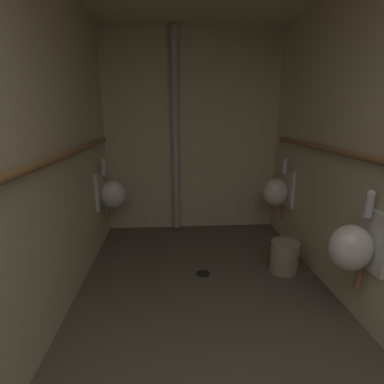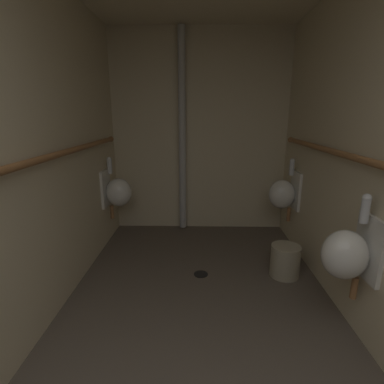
{
  "view_description": "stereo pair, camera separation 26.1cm",
  "coord_description": "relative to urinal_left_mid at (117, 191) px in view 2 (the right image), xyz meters",
  "views": [
    {
      "loc": [
        -0.28,
        0.2,
        1.54
      ],
      "look_at": [
        -0.08,
        3.04,
        0.78
      ],
      "focal_mm": 27.45,
      "sensor_mm": 36.0,
      "label": 1
    },
    {
      "loc": [
        -0.02,
        0.2,
        1.54
      ],
      "look_at": [
        -0.08,
        3.04,
        0.78
      ],
      "focal_mm": 27.45,
      "sensor_mm": 36.0,
      "label": 2
    }
  ],
  "objects": [
    {
      "name": "supply_pipe_left",
      "position": [
        -0.09,
        -1.52,
        0.6
      ],
      "size": [
        0.06,
        3.51,
        0.06
      ],
      "color": "#936038"
    },
    {
      "name": "wall_left",
      "position": [
        -0.18,
        -1.53,
        0.64
      ],
      "size": [
        0.06,
        4.21,
        2.57
      ],
      "primitive_type": "cube",
      "color": "beige",
      "rests_on": "ground"
    },
    {
      "name": "floor",
      "position": [
        0.99,
        -1.53,
        -0.68
      ],
      "size": [
        2.39,
        4.21,
        0.08
      ],
      "primitive_type": "cube",
      "color": "brown",
      "rests_on": "ground"
    },
    {
      "name": "urinal_right_mid",
      "position": [
        1.98,
        -1.57,
        0.0
      ],
      "size": [
        0.32,
        0.3,
        0.76
      ],
      "color": "silver"
    },
    {
      "name": "waste_bin",
      "position": [
        1.82,
        -0.77,
        -0.49
      ],
      "size": [
        0.28,
        0.28,
        0.31
      ],
      "primitive_type": "cylinder",
      "color": "#9E937A",
      "rests_on": "ground"
    },
    {
      "name": "standpipe_back_wall",
      "position": [
        0.76,
        0.43,
        0.64
      ],
      "size": [
        0.09,
        0.09,
        2.52
      ],
      "primitive_type": "cylinder",
      "color": "#B2B2B2",
      "rests_on": "ground"
    },
    {
      "name": "supply_pipe_right",
      "position": [
        2.06,
        -1.55,
        0.6
      ],
      "size": [
        0.06,
        3.47,
        0.06
      ],
      "color": "#936038"
    },
    {
      "name": "floor_drain",
      "position": [
        1.0,
        -0.77,
        -0.64
      ],
      "size": [
        0.14,
        0.14,
        0.01
      ],
      "primitive_type": "cylinder",
      "color": "black",
      "rests_on": "ground"
    },
    {
      "name": "urinal_left_mid",
      "position": [
        0.0,
        0.0,
        0.0
      ],
      "size": [
        0.32,
        0.3,
        0.76
      ],
      "color": "silver"
    },
    {
      "name": "urinal_right_far",
      "position": [
        1.98,
        -0.05,
        0.0
      ],
      "size": [
        0.32,
        0.3,
        0.76
      ],
      "color": "silver"
    },
    {
      "name": "wall_back",
      "position": [
        0.99,
        0.54,
        0.64
      ],
      "size": [
        2.39,
        0.06,
        2.57
      ],
      "primitive_type": "cube",
      "color": "beige",
      "rests_on": "ground"
    }
  ]
}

